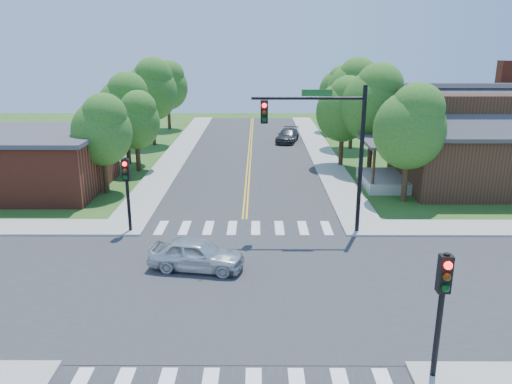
{
  "coord_description": "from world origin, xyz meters",
  "views": [
    {
      "loc": [
        0.72,
        -17.49,
        8.99
      ],
      "look_at": [
        0.62,
        5.32,
        2.2
      ],
      "focal_mm": 35.0,
      "sensor_mm": 36.0,
      "label": 1
    }
  ],
  "objects_px": {
    "signal_mast_ne": "(326,136)",
    "signal_pole_nw": "(127,181)",
    "house_ne": "(482,136)",
    "car_silver": "(196,255)",
    "signal_pole_se": "(443,294)",
    "car_dgrey": "(287,136)"
  },
  "relations": [
    {
      "from": "signal_mast_ne",
      "to": "signal_pole_nw",
      "type": "distance_m",
      "value": 9.76
    },
    {
      "from": "signal_pole_nw",
      "to": "house_ne",
      "type": "xyz_separation_m",
      "value": [
        20.71,
        8.66,
        0.67
      ]
    },
    {
      "from": "car_silver",
      "to": "signal_pole_se",
      "type": "bearing_deg",
      "value": -123.53
    },
    {
      "from": "car_dgrey",
      "to": "signal_pole_se",
      "type": "bearing_deg",
      "value": -73.48
    },
    {
      "from": "house_ne",
      "to": "car_dgrey",
      "type": "relative_size",
      "value": 2.87
    },
    {
      "from": "signal_mast_ne",
      "to": "signal_pole_nw",
      "type": "height_order",
      "value": "signal_mast_ne"
    },
    {
      "from": "car_silver",
      "to": "car_dgrey",
      "type": "relative_size",
      "value": 0.91
    },
    {
      "from": "signal_mast_ne",
      "to": "house_ne",
      "type": "xyz_separation_m",
      "value": [
        11.19,
        8.65,
        -1.52
      ]
    },
    {
      "from": "signal_mast_ne",
      "to": "signal_pole_nw",
      "type": "xyz_separation_m",
      "value": [
        -9.51,
        -0.01,
        -2.19
      ]
    },
    {
      "from": "car_dgrey",
      "to": "house_ne",
      "type": "bearing_deg",
      "value": -39.27
    },
    {
      "from": "signal_mast_ne",
      "to": "car_dgrey",
      "type": "distance_m",
      "value": 24.07
    },
    {
      "from": "signal_pole_se",
      "to": "house_ne",
      "type": "relative_size",
      "value": 0.29
    },
    {
      "from": "signal_pole_se",
      "to": "signal_pole_nw",
      "type": "relative_size",
      "value": 1.0
    },
    {
      "from": "signal_mast_ne",
      "to": "signal_pole_se",
      "type": "distance_m",
      "value": 11.55
    },
    {
      "from": "signal_pole_se",
      "to": "house_ne",
      "type": "xyz_separation_m",
      "value": [
        9.51,
        19.86,
        0.67
      ]
    },
    {
      "from": "signal_pole_se",
      "to": "car_dgrey",
      "type": "distance_m",
      "value": 35.02
    },
    {
      "from": "house_ne",
      "to": "car_dgrey",
      "type": "height_order",
      "value": "house_ne"
    },
    {
      "from": "signal_pole_nw",
      "to": "house_ne",
      "type": "bearing_deg",
      "value": 22.69
    },
    {
      "from": "signal_mast_ne",
      "to": "car_dgrey",
      "type": "height_order",
      "value": "signal_mast_ne"
    },
    {
      "from": "signal_pole_se",
      "to": "signal_pole_nw",
      "type": "height_order",
      "value": "same"
    },
    {
      "from": "house_ne",
      "to": "signal_mast_ne",
      "type": "bearing_deg",
      "value": -142.32
    },
    {
      "from": "signal_pole_se",
      "to": "signal_pole_nw",
      "type": "xyz_separation_m",
      "value": [
        -11.2,
        11.2,
        0.0
      ]
    }
  ]
}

